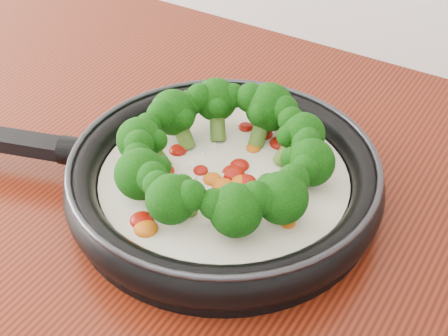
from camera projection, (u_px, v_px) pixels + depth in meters
The scene contains 1 object.
skillet at pixel (221, 174), 0.77m from camera, with size 0.60×0.45×0.11m.
Camera 1 is at (0.16, 0.57, 1.42)m, focal length 53.91 mm.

